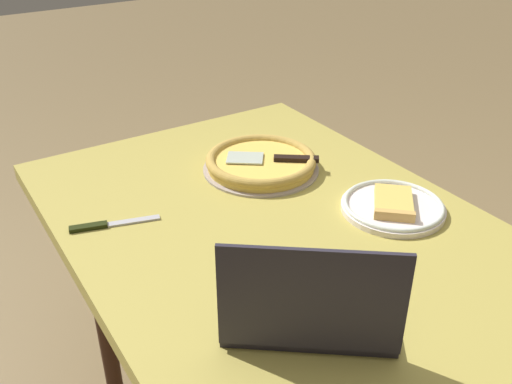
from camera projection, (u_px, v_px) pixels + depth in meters
dining_table at (277, 245)px, 1.34m from camera, size 1.27×0.90×0.70m
laptop at (310, 305)px, 1.00m from camera, size 0.35×0.37×0.22m
pizza_plate at (393, 206)px, 1.36m from camera, size 0.25×0.25×0.04m
pizza_tray at (261, 162)px, 1.54m from camera, size 0.31×0.31×0.04m
table_knife at (106, 225)px, 1.30m from camera, size 0.07×0.20×0.01m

